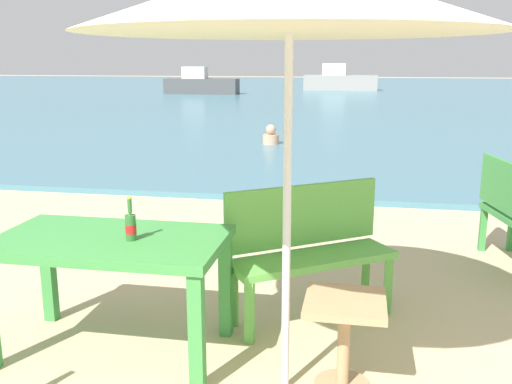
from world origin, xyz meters
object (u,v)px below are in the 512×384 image
swimmer_person (271,136)px  boat_cargo_ship (340,81)px  beer_bottle_amber (131,225)px  side_table_wood (344,331)px  picnic_table_green (111,254)px  bench_green_right (309,244)px  boat_sailboat (201,84)px

swimmer_person → boat_cargo_ship: bearing=88.6°
beer_bottle_amber → side_table_wood: bearing=-6.2°
side_table_wood → swimmer_person: side_table_wood is taller
picnic_table_green → boat_cargo_ship: size_ratio=0.34×
picnic_table_green → beer_bottle_amber: bearing=-12.9°
side_table_wood → bench_green_right: 0.98m
picnic_table_green → bench_green_right: size_ratio=1.17×
side_table_wood → boat_cargo_ship: 30.63m
bench_green_right → swimmer_person: (-1.53, 7.92, -0.30)m
beer_bottle_amber → boat_sailboat: 26.51m
bench_green_right → boat_sailboat: 26.04m
picnic_table_green → beer_bottle_amber: (0.15, -0.04, 0.20)m
side_table_wood → boat_sailboat: boat_sailboat is taller
boat_cargo_ship → side_table_wood: bearing=-87.6°
beer_bottle_amber → boat_cargo_ship: 30.47m
boat_cargo_ship → bench_green_right: bearing=-88.1°
swimmer_person → boat_sailboat: (-6.33, 16.91, 0.33)m
beer_bottle_amber → boat_cargo_ship: boat_cargo_ship is taller
picnic_table_green → bench_green_right: (1.15, 0.74, -0.11)m
beer_bottle_amber → bench_green_right: bearing=38.1°
picnic_table_green → swimmer_person: picnic_table_green is taller
beer_bottle_amber → bench_green_right: size_ratio=0.22×
side_table_wood → boat_cargo_ship: (-1.28, 30.60, 0.27)m
bench_green_right → swimmer_person: bearing=100.9°
swimmer_person → boat_sailboat: bearing=110.5°
picnic_table_green → swimmer_person: size_ratio=3.41×
picnic_table_green → side_table_wood: bearing=-6.9°
boat_sailboat → swimmer_person: bearing=-69.5°
side_table_wood → bench_green_right: bearing=107.2°
beer_bottle_amber → boat_sailboat: size_ratio=0.07×
beer_bottle_amber → side_table_wood: size_ratio=0.49×
side_table_wood → swimmer_person: (-1.81, 8.84, -0.11)m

